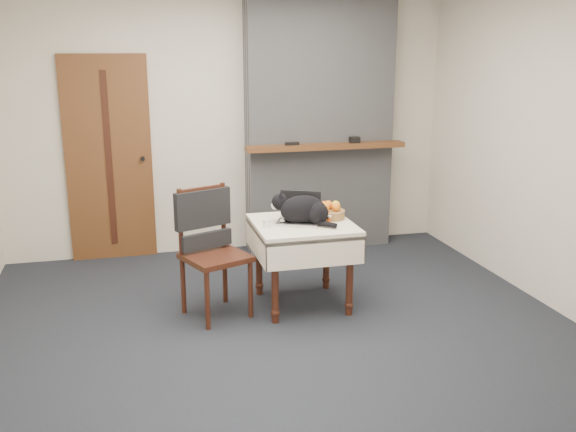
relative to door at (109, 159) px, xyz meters
name	(u,v)px	position (x,y,z in m)	size (l,w,h in m)	color
ground	(276,323)	(1.20, -1.97, -1.00)	(4.50, 4.50, 0.00)	black
room_shell	(261,87)	(1.20, -1.51, 0.76)	(4.52, 4.01, 2.61)	beige
door	(109,159)	(0.00, 0.00, 0.00)	(0.82, 0.10, 2.00)	brown
chimney	(319,124)	(2.10, -0.13, 0.30)	(1.62, 0.48, 2.60)	gray
side_table	(303,236)	(1.50, -1.66, -0.41)	(0.78, 0.78, 0.70)	#341B0E
laptop	(299,214)	(1.48, -1.63, -0.24)	(0.42, 0.39, 0.25)	#B7B7BC
cat	(304,210)	(1.50, -1.69, -0.19)	(0.48, 0.40, 0.26)	black
cream_jar	(266,223)	(1.19, -1.72, -0.27)	(0.06, 0.06, 0.06)	white
pill_bottle	(329,219)	(1.70, -1.74, -0.26)	(0.03, 0.03, 0.07)	#A03C13
fruit_basket	(330,212)	(1.75, -1.58, -0.24)	(0.24, 0.24, 0.14)	olive
desk_clutter	(320,220)	(1.65, -1.65, -0.30)	(0.15, 0.02, 0.01)	black
chair	(208,234)	(0.75, -1.61, -0.35)	(0.59, 0.58, 1.01)	#341B0E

